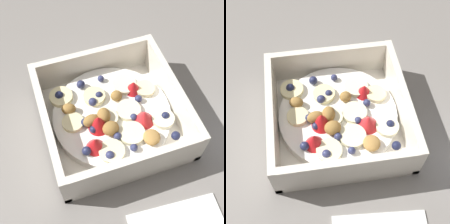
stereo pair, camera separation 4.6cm
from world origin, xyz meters
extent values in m
plane|color=gray|center=(0.00, 0.00, 0.00)|extent=(2.40, 2.40, 0.00)
cube|color=white|center=(0.00, -0.01, 0.01)|extent=(0.20, 0.20, 0.01)
cube|color=white|center=(0.00, -0.11, 0.03)|extent=(0.20, 0.01, 0.06)
cube|color=white|center=(0.00, 0.08, 0.03)|extent=(0.20, 0.01, 0.06)
cube|color=white|center=(-0.09, -0.01, 0.03)|extent=(0.01, 0.18, 0.06)
cube|color=white|center=(0.09, -0.01, 0.03)|extent=(0.01, 0.18, 0.06)
cylinder|color=white|center=(0.00, -0.01, 0.02)|extent=(0.17, 0.17, 0.02)
cylinder|color=#F7EFC6|center=(0.04, 0.05, 0.03)|extent=(0.05, 0.05, 0.01)
cylinder|color=#F7EFC6|center=(0.04, 0.00, 0.03)|extent=(0.05, 0.05, 0.01)
cylinder|color=#F7EFC6|center=(0.01, 0.01, 0.03)|extent=(0.04, 0.04, 0.01)
cylinder|color=beige|center=(0.00, -0.07, 0.03)|extent=(0.04, 0.04, 0.01)
cylinder|color=beige|center=(-0.03, -0.03, 0.03)|extent=(0.04, 0.04, 0.01)
cylinder|color=beige|center=(-0.05, -0.08, 0.03)|extent=(0.04, 0.04, 0.01)
cylinder|color=beige|center=(-0.02, 0.05, 0.03)|extent=(0.04, 0.04, 0.01)
cylinder|color=#F7EFC6|center=(-0.04, 0.02, 0.03)|extent=(0.04, 0.04, 0.01)
cylinder|color=#F4EAB7|center=(0.06, -0.03, 0.03)|extent=(0.04, 0.04, 0.01)
cylinder|color=#F7EFC6|center=(0.01, -0.02, 0.03)|extent=(0.04, 0.04, 0.01)
cone|color=red|center=(0.03, 0.02, 0.04)|extent=(0.04, 0.04, 0.02)
cone|color=red|center=(0.05, -0.05, 0.04)|extent=(0.04, 0.04, 0.02)
cone|color=red|center=(-0.03, 0.03, 0.04)|extent=(0.04, 0.04, 0.02)
cone|color=red|center=(0.02, -0.04, 0.04)|extent=(0.04, 0.04, 0.03)
sphere|color=#191E3D|center=(0.03, 0.05, 0.03)|extent=(0.01, 0.01, 0.01)
sphere|color=navy|center=(-0.06, -0.01, 0.03)|extent=(0.01, 0.01, 0.01)
sphere|color=#23284C|center=(0.05, -0.07, 0.03)|extent=(0.01, 0.01, 0.01)
sphere|color=navy|center=(0.02, 0.01, 0.03)|extent=(0.01, 0.01, 0.01)
sphere|color=navy|center=(0.07, -0.04, 0.03)|extent=(0.01, 0.01, 0.01)
sphere|color=#191E3D|center=(0.07, 0.05, 0.03)|extent=(0.01, 0.01, 0.01)
sphere|color=#23284C|center=(0.01, -0.06, 0.03)|extent=(0.01, 0.01, 0.01)
sphere|color=#23284C|center=(0.00, -0.03, 0.03)|extent=(0.01, 0.01, 0.01)
sphere|color=#23284C|center=(-0.03, -0.02, 0.03)|extent=(0.01, 0.01, 0.01)
sphere|color=#23284C|center=(-0.06, -0.04, 0.03)|extent=(0.01, 0.01, 0.01)
sphere|color=#191E3D|center=(-0.05, -0.08, 0.03)|extent=(0.01, 0.01, 0.01)
sphere|color=navy|center=(-0.01, 0.03, 0.03)|extent=(0.01, 0.01, 0.01)
sphere|color=navy|center=(-0.02, -0.04, 0.03)|extent=(0.01, 0.01, 0.01)
sphere|color=navy|center=(0.04, -0.02, 0.03)|extent=(0.01, 0.01, 0.01)
sphere|color=#23284C|center=(0.02, -0.05, 0.03)|extent=(0.01, 0.01, 0.01)
sphere|color=navy|center=(0.07, -0.01, 0.03)|extent=(0.01, 0.01, 0.01)
ellipsoid|color=olive|center=(0.03, -0.03, 0.04)|extent=(0.02, 0.03, 0.02)
ellipsoid|color=olive|center=(0.01, -0.05, 0.04)|extent=(0.02, 0.03, 0.02)
ellipsoid|color=olive|center=(0.01, -0.03, 0.04)|extent=(0.03, 0.02, 0.02)
ellipsoid|color=#AD7F42|center=(0.06, 0.02, 0.03)|extent=(0.03, 0.03, 0.01)
ellipsoid|color=olive|center=(-0.02, -0.07, 0.03)|extent=(0.02, 0.02, 0.02)
ellipsoid|color=olive|center=(-0.02, 0.00, 0.03)|extent=(0.02, 0.02, 0.02)
ellipsoid|color=silver|center=(-0.12, -0.05, 0.00)|extent=(0.05, 0.06, 0.01)
cylinder|color=silver|center=(-0.08, 0.03, 0.00)|extent=(0.07, 0.11, 0.01)
camera|label=1|loc=(0.24, -0.10, 0.41)|focal=50.90mm
camera|label=2|loc=(0.25, -0.05, 0.41)|focal=50.90mm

